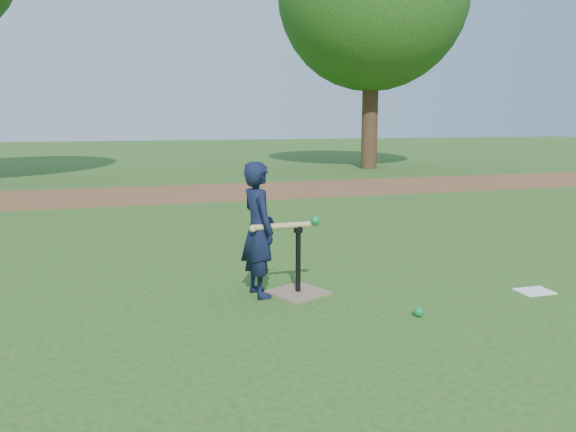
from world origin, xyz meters
name	(u,v)px	position (x,y,z in m)	size (l,w,h in m)	color
ground	(280,303)	(0.00, 0.00, 0.00)	(80.00, 80.00, 0.00)	#285116
dirt_strip	(179,193)	(0.00, 7.50, 0.01)	(24.00, 3.00, 0.01)	brown
child	(258,230)	(-0.12, 0.27, 0.59)	(0.43, 0.28, 1.17)	black
wiffle_ball_ground	(419,312)	(0.94, -0.63, 0.04)	(0.08, 0.08, 0.08)	#0C8A3A
clipboard	(534,291)	(2.26, -0.37, 0.01)	(0.30, 0.23, 0.01)	white
batting_tee	(298,282)	(0.23, 0.21, 0.11)	(0.57, 0.57, 0.61)	#8B6F58
swing_action	(289,225)	(0.13, 0.18, 0.63)	(0.63, 0.12, 0.11)	tan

